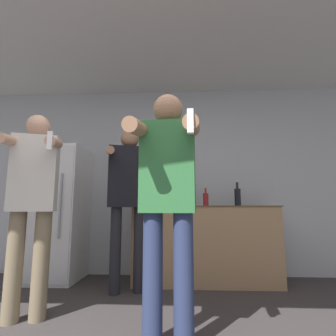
{
  "coord_description": "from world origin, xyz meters",
  "views": [
    {
      "loc": [
        0.36,
        -0.98,
        0.88
      ],
      "look_at": [
        0.26,
        0.82,
        1.15
      ],
      "focal_mm": 28.0,
      "sensor_mm": 36.0,
      "label": 1
    }
  ],
  "objects_px": {
    "bottle_clear_vodka": "(177,197)",
    "bottle_red_label": "(206,199)",
    "bottle_amber_bourbon": "(238,196)",
    "person_spectator_back": "(129,189)",
    "bottle_dark_rum": "(169,196)",
    "person_man_side": "(33,197)",
    "person_woman_foreground": "(168,192)",
    "bottle_tall_gin": "(160,198)",
    "refrigerator": "(53,212)"
  },
  "relations": [
    {
      "from": "bottle_amber_bourbon",
      "to": "person_spectator_back",
      "type": "distance_m",
      "value": 1.34
    },
    {
      "from": "bottle_dark_rum",
      "to": "bottle_tall_gin",
      "type": "xyz_separation_m",
      "value": [
        -0.12,
        0.0,
        -0.02
      ]
    },
    {
      "from": "person_woman_foreground",
      "to": "bottle_amber_bourbon",
      "type": "bearing_deg",
      "value": 62.22
    },
    {
      "from": "bottle_dark_rum",
      "to": "refrigerator",
      "type": "bearing_deg",
      "value": 179.7
    },
    {
      "from": "bottle_clear_vodka",
      "to": "bottle_red_label",
      "type": "distance_m",
      "value": 0.35
    },
    {
      "from": "bottle_tall_gin",
      "to": "person_woman_foreground",
      "type": "relative_size",
      "value": 0.15
    },
    {
      "from": "refrigerator",
      "to": "bottle_amber_bourbon",
      "type": "relative_size",
      "value": 5.27
    },
    {
      "from": "bottle_dark_rum",
      "to": "bottle_tall_gin",
      "type": "distance_m",
      "value": 0.12
    },
    {
      "from": "bottle_red_label",
      "to": "bottle_amber_bourbon",
      "type": "distance_m",
      "value": 0.39
    },
    {
      "from": "refrigerator",
      "to": "person_man_side",
      "type": "bearing_deg",
      "value": -71.23
    },
    {
      "from": "bottle_dark_rum",
      "to": "person_spectator_back",
      "type": "xyz_separation_m",
      "value": [
        -0.43,
        -0.43,
        0.06
      ]
    },
    {
      "from": "bottle_dark_rum",
      "to": "bottle_clear_vodka",
      "type": "relative_size",
      "value": 1.06
    },
    {
      "from": "bottle_red_label",
      "to": "person_woman_foreground",
      "type": "xyz_separation_m",
      "value": [
        -0.39,
        -1.48,
        -0.0
      ]
    },
    {
      "from": "refrigerator",
      "to": "person_spectator_back",
      "type": "relative_size",
      "value": 0.94
    },
    {
      "from": "refrigerator",
      "to": "person_woman_foreground",
      "type": "height_order",
      "value": "person_woman_foreground"
    },
    {
      "from": "bottle_tall_gin",
      "to": "bottle_clear_vodka",
      "type": "bearing_deg",
      "value": 0.0
    },
    {
      "from": "person_man_side",
      "to": "person_woman_foreground",
      "type": "bearing_deg",
      "value": -15.94
    },
    {
      "from": "bottle_red_label",
      "to": "bottle_tall_gin",
      "type": "bearing_deg",
      "value": -180.0
    },
    {
      "from": "bottle_tall_gin",
      "to": "bottle_clear_vodka",
      "type": "relative_size",
      "value": 0.84
    },
    {
      "from": "person_man_side",
      "to": "bottle_amber_bourbon",
      "type": "bearing_deg",
      "value": 31.07
    },
    {
      "from": "bottle_red_label",
      "to": "person_woman_foreground",
      "type": "relative_size",
      "value": 0.14
    },
    {
      "from": "bottle_clear_vodka",
      "to": "person_man_side",
      "type": "distance_m",
      "value": 1.65
    },
    {
      "from": "bottle_red_label",
      "to": "bottle_clear_vodka",
      "type": "bearing_deg",
      "value": -180.0
    },
    {
      "from": "bottle_dark_rum",
      "to": "bottle_amber_bourbon",
      "type": "xyz_separation_m",
      "value": [
        0.84,
        0.0,
        0.0
      ]
    },
    {
      "from": "bottle_clear_vodka",
      "to": "person_woman_foreground",
      "type": "height_order",
      "value": "person_woman_foreground"
    },
    {
      "from": "bottle_amber_bourbon",
      "to": "bottle_red_label",
      "type": "bearing_deg",
      "value": 180.0
    },
    {
      "from": "refrigerator",
      "to": "bottle_amber_bourbon",
      "type": "distance_m",
      "value": 2.33
    },
    {
      "from": "bottle_dark_rum",
      "to": "bottle_clear_vodka",
      "type": "xyz_separation_m",
      "value": [
        0.1,
        0.0,
        -0.0
      ]
    },
    {
      "from": "person_man_side",
      "to": "bottle_red_label",
      "type": "bearing_deg",
      "value": 37.09
    },
    {
      "from": "refrigerator",
      "to": "person_spectator_back",
      "type": "height_order",
      "value": "person_spectator_back"
    },
    {
      "from": "bottle_tall_gin",
      "to": "person_man_side",
      "type": "xyz_separation_m",
      "value": [
        -0.96,
        -1.16,
        -0.03
      ]
    },
    {
      "from": "bottle_clear_vodka",
      "to": "bottle_red_label",
      "type": "height_order",
      "value": "bottle_clear_vodka"
    },
    {
      "from": "bottle_tall_gin",
      "to": "person_man_side",
      "type": "height_order",
      "value": "person_man_side"
    },
    {
      "from": "refrigerator",
      "to": "person_spectator_back",
      "type": "distance_m",
      "value": 1.17
    },
    {
      "from": "refrigerator",
      "to": "bottle_red_label",
      "type": "distance_m",
      "value": 1.94
    },
    {
      "from": "bottle_dark_rum",
      "to": "person_woman_foreground",
      "type": "relative_size",
      "value": 0.18
    },
    {
      "from": "bottle_red_label",
      "to": "person_spectator_back",
      "type": "height_order",
      "value": "person_spectator_back"
    },
    {
      "from": "bottle_dark_rum",
      "to": "bottle_red_label",
      "type": "xyz_separation_m",
      "value": [
        0.45,
        0.0,
        -0.03
      ]
    },
    {
      "from": "person_woman_foreground",
      "to": "person_man_side",
      "type": "bearing_deg",
      "value": 164.06
    },
    {
      "from": "bottle_amber_bourbon",
      "to": "person_spectator_back",
      "type": "relative_size",
      "value": 0.18
    },
    {
      "from": "bottle_dark_rum",
      "to": "person_man_side",
      "type": "xyz_separation_m",
      "value": [
        -1.08,
        -1.16,
        -0.05
      ]
    },
    {
      "from": "bottle_dark_rum",
      "to": "person_man_side",
      "type": "relative_size",
      "value": 0.18
    },
    {
      "from": "bottle_tall_gin",
      "to": "bottle_amber_bourbon",
      "type": "distance_m",
      "value": 0.96
    },
    {
      "from": "person_woman_foreground",
      "to": "person_spectator_back",
      "type": "distance_m",
      "value": 1.16
    },
    {
      "from": "bottle_amber_bourbon",
      "to": "person_spectator_back",
      "type": "bearing_deg",
      "value": -161.24
    },
    {
      "from": "refrigerator",
      "to": "person_woman_foreground",
      "type": "bearing_deg",
      "value": -44.14
    },
    {
      "from": "bottle_tall_gin",
      "to": "bottle_amber_bourbon",
      "type": "bearing_deg",
      "value": 0.0
    },
    {
      "from": "bottle_clear_vodka",
      "to": "person_man_side",
      "type": "height_order",
      "value": "person_man_side"
    },
    {
      "from": "bottle_amber_bourbon",
      "to": "person_spectator_back",
      "type": "xyz_separation_m",
      "value": [
        -1.27,
        -0.43,
        0.06
      ]
    },
    {
      "from": "bottle_red_label",
      "to": "bottle_amber_bourbon",
      "type": "xyz_separation_m",
      "value": [
        0.39,
        0.0,
        0.03
      ]
    }
  ]
}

